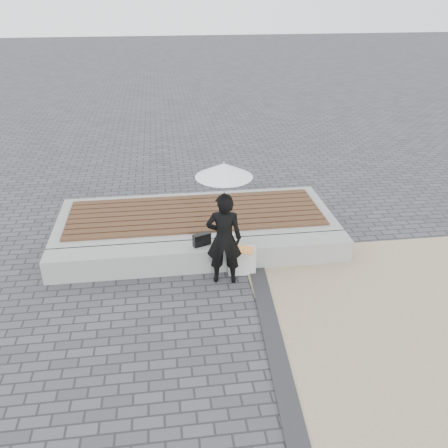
{
  "coord_description": "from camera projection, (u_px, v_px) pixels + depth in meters",
  "views": [
    {
      "loc": [
        -0.55,
        -5.18,
        4.23
      ],
      "look_at": [
        0.31,
        1.14,
        1.0
      ],
      "focal_mm": 38.48,
      "sensor_mm": 36.0,
      "label": 1
    }
  ],
  "objects": [
    {
      "name": "woman",
      "position": [
        224.0,
        239.0,
        7.26
      ],
      "size": [
        0.59,
        0.44,
        1.5
      ],
      "primitive_type": "imported",
      "rotation": [
        0.0,
        0.0,
        2.99
      ],
      "color": "black",
      "rests_on": "ground"
    },
    {
      "name": "seating_ledge",
      "position": [
        202.0,
        256.0,
        7.88
      ],
      "size": [
        5.0,
        0.45,
        0.4
      ],
      "primitive_type": "cube",
      "color": "gray",
      "rests_on": "ground"
    },
    {
      "name": "timber_decking",
      "position": [
        195.0,
        213.0,
        8.84
      ],
      "size": [
        4.6,
        1.6,
        0.04
      ],
      "primitive_type": null,
      "color": "brown",
      "rests_on": "timber_platform"
    },
    {
      "name": "timber_platform",
      "position": [
        196.0,
        223.0,
        8.94
      ],
      "size": [
        5.0,
        2.0,
        0.4
      ],
      "primitive_type": "cube",
      "color": "#9B9A95",
      "rests_on": "ground"
    },
    {
      "name": "ground",
      "position": [
        213.0,
        328.0,
        6.55
      ],
      "size": [
        80.0,
        80.0,
        0.0
      ],
      "primitive_type": "plane",
      "color": "#45454A",
      "rests_on": "ground"
    },
    {
      "name": "parasol",
      "position": [
        224.0,
        170.0,
        6.76
      ],
      "size": [
        0.82,
        0.82,
        1.05
      ],
      "rotation": [
        0.0,
        0.0,
        -0.29
      ],
      "color": "#A3A2A7",
      "rests_on": "ground"
    },
    {
      "name": "handbag",
      "position": [
        202.0,
        240.0,
        7.75
      ],
      "size": [
        0.31,
        0.2,
        0.21
      ],
      "primitive_type": "cube",
      "rotation": [
        0.0,
        0.0,
        0.37
      ],
      "color": "black",
      "rests_on": "seating_ledge"
    },
    {
      "name": "edging_band",
      "position": [
        275.0,
        347.0,
        6.19
      ],
      "size": [
        0.61,
        5.2,
        0.04
      ],
      "primitive_type": "cube",
      "rotation": [
        0.0,
        0.0,
        -0.07
      ],
      "color": "#2A292C",
      "rests_on": "ground"
    },
    {
      "name": "canvas_tote",
      "position": [
        242.0,
        261.0,
        7.7
      ],
      "size": [
        0.45,
        0.21,
        0.46
      ],
      "primitive_type": "cube",
      "rotation": [
        0.0,
        0.0,
        -0.06
      ],
      "color": "beige",
      "rests_on": "ground"
    },
    {
      "name": "magazine",
      "position": [
        243.0,
        249.0,
        7.54
      ],
      "size": [
        0.41,
        0.36,
        0.01
      ],
      "primitive_type": "cube",
      "rotation": [
        0.0,
        0.0,
        -0.4
      ],
      "color": "red",
      "rests_on": "canvas_tote"
    }
  ]
}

